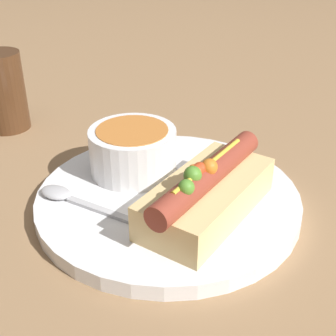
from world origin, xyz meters
The scene contains 6 objects.
ground_plane centered at (0.00, 0.00, 0.00)m, with size 4.00×4.00×0.00m, color #93704C.
dinner_plate centered at (0.00, 0.00, 0.01)m, with size 0.29×0.29×0.02m.
hot_dog centered at (0.02, -0.05, 0.04)m, with size 0.17×0.15×0.07m.
soup_bowl centered at (-0.02, 0.06, 0.05)m, with size 0.10×0.10×0.05m.
spoon centered at (-0.10, 0.02, 0.02)m, with size 0.11×0.13×0.01m.
drinking_glass centered at (-0.15, 0.28, 0.06)m, with size 0.06×0.06×0.11m.
Camera 1 is at (-0.16, -0.40, 0.30)m, focal length 50.00 mm.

